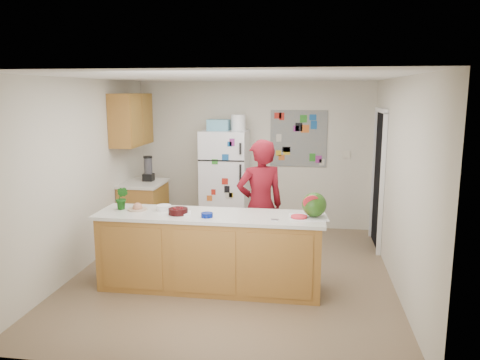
# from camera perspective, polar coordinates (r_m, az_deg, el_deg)

# --- Properties ---
(floor) EXTENTS (4.00, 4.50, 0.02)m
(floor) POSITION_cam_1_polar(r_m,az_deg,el_deg) (6.22, -0.81, -11.35)
(floor) COLOR brown
(floor) RESTS_ON ground
(wall_back) EXTENTS (4.00, 0.02, 2.50)m
(wall_back) POSITION_cam_1_polar(r_m,az_deg,el_deg) (8.08, 1.78, 3.05)
(wall_back) COLOR beige
(wall_back) RESTS_ON ground
(wall_left) EXTENTS (0.02, 4.50, 2.50)m
(wall_left) POSITION_cam_1_polar(r_m,az_deg,el_deg) (6.50, -18.61, 0.61)
(wall_left) COLOR beige
(wall_left) RESTS_ON ground
(wall_right) EXTENTS (0.02, 4.50, 2.50)m
(wall_right) POSITION_cam_1_polar(r_m,az_deg,el_deg) (5.89, 18.84, -0.41)
(wall_right) COLOR beige
(wall_right) RESTS_ON ground
(ceiling) EXTENTS (4.00, 4.50, 0.02)m
(ceiling) POSITION_cam_1_polar(r_m,az_deg,el_deg) (5.77, -0.88, 12.53)
(ceiling) COLOR white
(ceiling) RESTS_ON wall_back
(doorway) EXTENTS (0.03, 0.85, 2.04)m
(doorway) POSITION_cam_1_polar(r_m,az_deg,el_deg) (7.33, 16.58, -0.01)
(doorway) COLOR black
(doorway) RESTS_ON ground
(peninsula_base) EXTENTS (2.60, 0.62, 0.88)m
(peninsula_base) POSITION_cam_1_polar(r_m,az_deg,el_deg) (5.64, -3.69, -8.86)
(peninsula_base) COLOR brown
(peninsula_base) RESTS_ON floor
(peninsula_top) EXTENTS (2.68, 0.70, 0.04)m
(peninsula_top) POSITION_cam_1_polar(r_m,az_deg,el_deg) (5.50, -3.75, -4.35)
(peninsula_top) COLOR silver
(peninsula_top) RESTS_ON peninsula_base
(side_counter_base) EXTENTS (0.60, 0.80, 0.86)m
(side_counter_base) POSITION_cam_1_polar(r_m,az_deg,el_deg) (7.75, -11.61, -3.68)
(side_counter_base) COLOR brown
(side_counter_base) RESTS_ON floor
(side_counter_top) EXTENTS (0.64, 0.84, 0.04)m
(side_counter_top) POSITION_cam_1_polar(r_m,az_deg,el_deg) (7.65, -11.74, -0.41)
(side_counter_top) COLOR silver
(side_counter_top) RESTS_ON side_counter_base
(upper_cabinets) EXTENTS (0.35, 1.00, 0.80)m
(upper_cabinets) POSITION_cam_1_polar(r_m,az_deg,el_deg) (7.53, -13.10, 7.19)
(upper_cabinets) COLOR brown
(upper_cabinets) RESTS_ON wall_left
(refrigerator) EXTENTS (0.75, 0.70, 1.70)m
(refrigerator) POSITION_cam_1_polar(r_m,az_deg,el_deg) (7.84, -1.84, -0.15)
(refrigerator) COLOR silver
(refrigerator) RESTS_ON floor
(fridge_top_bin) EXTENTS (0.35, 0.28, 0.18)m
(fridge_top_bin) POSITION_cam_1_polar(r_m,az_deg,el_deg) (7.73, -2.62, 6.72)
(fridge_top_bin) COLOR #5999B2
(fridge_top_bin) RESTS_ON refrigerator
(photo_collage) EXTENTS (0.95, 0.01, 0.95)m
(photo_collage) POSITION_cam_1_polar(r_m,az_deg,el_deg) (7.97, 7.15, 5.04)
(photo_collage) COLOR slate
(photo_collage) RESTS_ON wall_back
(person) EXTENTS (0.75, 0.64, 1.74)m
(person) POSITION_cam_1_polar(r_m,az_deg,el_deg) (6.07, 2.48, -3.20)
(person) COLOR maroon
(person) RESTS_ON floor
(blender_appliance) EXTENTS (0.13, 0.13, 0.38)m
(blender_appliance) POSITION_cam_1_polar(r_m,az_deg,el_deg) (7.72, -11.12, 1.29)
(blender_appliance) COLOR black
(blender_appliance) RESTS_ON side_counter_top
(cutting_board) EXTENTS (0.46, 0.36, 0.01)m
(cutting_board) POSITION_cam_1_polar(r_m,az_deg,el_deg) (5.37, 8.36, -4.52)
(cutting_board) COLOR silver
(cutting_board) RESTS_ON peninsula_top
(watermelon) EXTENTS (0.28, 0.28, 0.28)m
(watermelon) POSITION_cam_1_polar(r_m,az_deg,el_deg) (5.36, 9.04, -2.99)
(watermelon) COLOR #2C5B0F
(watermelon) RESTS_ON cutting_board
(watermelon_slice) EXTENTS (0.18, 0.18, 0.02)m
(watermelon_slice) POSITION_cam_1_polar(r_m,az_deg,el_deg) (5.32, 7.21, -4.45)
(watermelon_slice) COLOR red
(watermelon_slice) RESTS_ON cutting_board
(cherry_bowl) EXTENTS (0.27, 0.27, 0.07)m
(cherry_bowl) POSITION_cam_1_polar(r_m,az_deg,el_deg) (5.51, -7.55, -3.80)
(cherry_bowl) COLOR black
(cherry_bowl) RESTS_ON peninsula_top
(white_bowl) EXTENTS (0.23, 0.23, 0.06)m
(white_bowl) POSITION_cam_1_polar(r_m,az_deg,el_deg) (5.73, -9.25, -3.34)
(white_bowl) COLOR white
(white_bowl) RESTS_ON peninsula_top
(cobalt_bowl) EXTENTS (0.18, 0.18, 0.05)m
(cobalt_bowl) POSITION_cam_1_polar(r_m,az_deg,el_deg) (5.36, -4.05, -4.27)
(cobalt_bowl) COLOR #021267
(cobalt_bowl) RESTS_ON peninsula_top
(plate) EXTENTS (0.28, 0.28, 0.02)m
(plate) POSITION_cam_1_polar(r_m,az_deg,el_deg) (5.80, -12.37, -3.51)
(plate) COLOR beige
(plate) RESTS_ON peninsula_top
(paper_towel) EXTENTS (0.23, 0.22, 0.02)m
(paper_towel) POSITION_cam_1_polar(r_m,az_deg,el_deg) (5.51, -7.03, -4.05)
(paper_towel) COLOR white
(paper_towel) RESTS_ON peninsula_top
(keys) EXTENTS (0.08, 0.04, 0.01)m
(keys) POSITION_cam_1_polar(r_m,az_deg,el_deg) (5.23, 4.26, -4.85)
(keys) COLOR gray
(keys) RESTS_ON peninsula_top
(potted_plant) EXTENTS (0.17, 0.15, 0.28)m
(potted_plant) POSITION_cam_1_polar(r_m,az_deg,el_deg) (5.83, -14.19, -2.15)
(potted_plant) COLOR #194012
(potted_plant) RESTS_ON peninsula_top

